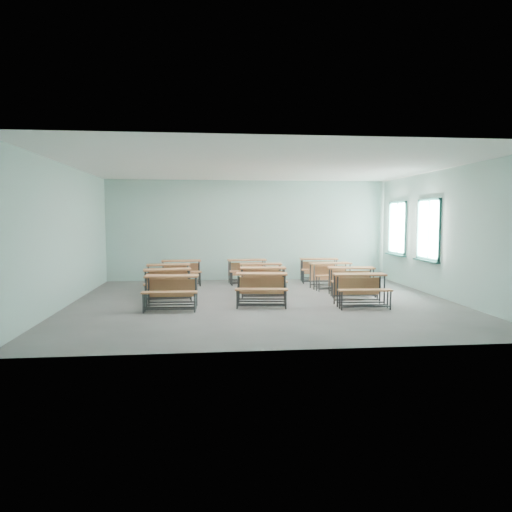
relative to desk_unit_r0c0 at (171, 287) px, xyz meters
The scene contains 13 objects.
room 2.54m from the desk_unit_r0c0, 16.36° to the left, with size 9.04×8.04×3.24m.
desk_unit_r0c0 is the anchor object (origin of this frame).
desk_unit_r0c1 2.03m from the desk_unit_r0c0, ahead, with size 1.26×0.92×0.73m.
desk_unit_r0c2 4.24m from the desk_unit_r0c0, ahead, with size 1.20×0.84×0.73m.
desk_unit_r1c0 1.31m from the desk_unit_r0c0, 98.54° to the left, with size 1.26×0.92×0.73m.
desk_unit_r1c1 2.62m from the desk_unit_r0c0, 32.94° to the left, with size 1.21×0.85×0.73m.
desk_unit_r1c2 4.63m from the desk_unit_r0c0, 15.20° to the left, with size 1.24×0.90×0.73m.
desk_unit_r2c0 2.52m from the desk_unit_r0c0, 96.39° to the left, with size 1.24×0.90×0.73m.
desk_unit_r2c1 3.31m from the desk_unit_r0c0, 47.05° to the left, with size 1.22×0.85×0.73m.
desk_unit_r2c2 4.91m from the desk_unit_r0c0, 29.68° to the left, with size 1.25×0.91×0.73m.
desk_unit_r3c0 3.67m from the desk_unit_r0c0, 90.04° to the left, with size 1.23×0.87×0.73m.
desk_unit_r3c1 4.23m from the desk_unit_r0c0, 61.88° to the left, with size 1.23×0.88×0.73m.
desk_unit_r3c2 5.73m from the desk_unit_r0c0, 42.04° to the left, with size 1.24×0.89×0.73m.
Camera 1 is at (-1.27, -10.67, 1.99)m, focal length 32.00 mm.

